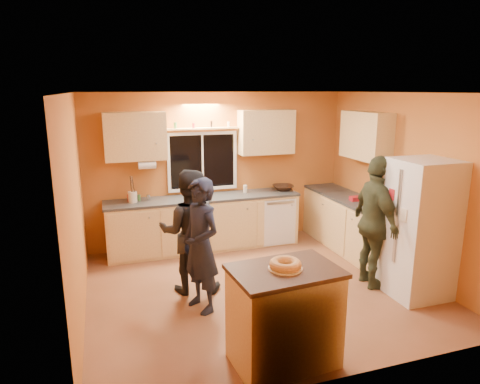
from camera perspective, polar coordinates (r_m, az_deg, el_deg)
name	(u,v)px	position (r m, az deg, el deg)	size (l,w,h in m)	color
ground	(259,288)	(6.00, 2.59, -12.61)	(4.50, 4.50, 0.00)	brown
room_shell	(258,166)	(5.90, 2.43, 3.54)	(4.54, 4.04, 2.61)	#C06E31
back_counter	(225,221)	(7.34, -1.98, -3.84)	(4.23, 0.62, 0.90)	tan
right_counter	(363,231)	(7.10, 16.10, -4.98)	(0.62, 1.84, 0.90)	tan
refrigerator	(420,229)	(5.96, 22.89, -4.56)	(0.72, 0.70, 1.80)	silver
island	(284,315)	(4.34, 5.89, -16.06)	(1.07, 0.77, 0.99)	tan
bundt_pastry	(285,264)	(4.11, 6.07, -9.58)	(0.31, 0.31, 0.09)	#BB7A4C
person_left	(201,246)	(5.17, -5.24, -7.14)	(0.60, 0.39, 1.65)	black
person_center	(189,232)	(5.66, -6.76, -5.26)	(0.80, 0.63, 1.65)	black
person_right	(375,223)	(6.01, 17.62, -3.92)	(1.06, 0.44, 1.81)	#2E3320
mixing_bowl	(283,188)	(7.61, 5.76, 0.59)	(0.36, 0.36, 0.09)	black
utensil_crock	(133,197)	(6.96, -14.11, -0.64)	(0.14, 0.14, 0.17)	beige
potted_plant	(387,202)	(6.56, 19.01, -1.29)	(0.26, 0.23, 0.29)	gray
red_box	(355,199)	(7.09, 15.10, -0.86)	(0.16, 0.12, 0.07)	#A51921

